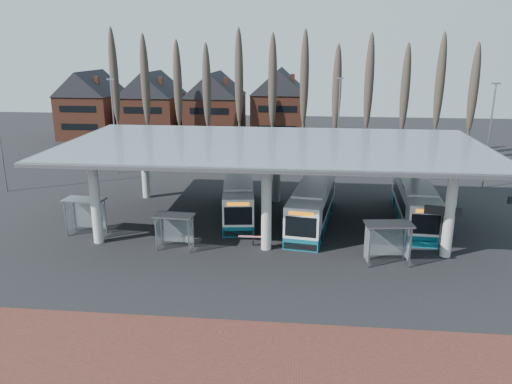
# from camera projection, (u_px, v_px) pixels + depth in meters

# --- Properties ---
(ground) EXTENTS (140.00, 140.00, 0.00)m
(ground) POSITION_uv_depth(u_px,v_px,m) (263.00, 264.00, 32.13)
(ground) COLOR black
(ground) RESTS_ON ground
(station_canopy) EXTENTS (32.00, 16.00, 6.34)m
(station_canopy) POSITION_uv_depth(u_px,v_px,m) (273.00, 152.00, 38.15)
(station_canopy) COLOR silver
(station_canopy) RESTS_ON ground
(poplar_row) EXTENTS (45.10, 1.10, 14.50)m
(poplar_row) POSITION_uv_depth(u_px,v_px,m) (287.00, 85.00, 61.12)
(poplar_row) COLOR #473D33
(poplar_row) RESTS_ON ground
(townhouse_row) EXTENTS (36.80, 10.30, 12.25)m
(townhouse_row) POSITION_uv_depth(u_px,v_px,m) (184.00, 98.00, 73.95)
(townhouse_row) COLOR brown
(townhouse_row) RESTS_ON ground
(lamp_post_a) EXTENTS (0.80, 0.16, 10.17)m
(lamp_post_a) POSITION_uv_depth(u_px,v_px,m) (114.00, 125.00, 53.36)
(lamp_post_a) COLOR slate
(lamp_post_a) RESTS_ON ground
(lamp_post_b) EXTENTS (0.80, 0.16, 10.17)m
(lamp_post_b) POSITION_uv_depth(u_px,v_px,m) (338.00, 123.00, 54.83)
(lamp_post_b) COLOR slate
(lamp_post_b) RESTS_ON ground
(lamp_post_c) EXTENTS (0.80, 0.16, 10.17)m
(lamp_post_c) POSITION_uv_depth(u_px,v_px,m) (489.00, 134.00, 47.74)
(lamp_post_c) COLOR slate
(lamp_post_c) RESTS_ON ground
(bus_1) EXTENTS (3.73, 11.11, 3.03)m
(bus_1) POSITION_uv_depth(u_px,v_px,m) (239.00, 197.00, 41.37)
(bus_1) COLOR silver
(bus_1) RESTS_ON ground
(bus_2) EXTENTS (4.07, 11.69, 3.18)m
(bus_2) POSITION_uv_depth(u_px,v_px,m) (312.00, 205.00, 39.05)
(bus_2) COLOR silver
(bus_2) RESTS_ON ground
(bus_3) EXTENTS (3.10, 11.50, 3.16)m
(bus_3) POSITION_uv_depth(u_px,v_px,m) (415.00, 203.00, 39.63)
(bus_3) COLOR silver
(bus_3) RESTS_ON ground
(shelter_0) EXTENTS (3.07, 1.71, 2.75)m
(shelter_0) POSITION_uv_depth(u_px,v_px,m) (86.00, 208.00, 36.72)
(shelter_0) COLOR gray
(shelter_0) RESTS_ON ground
(shelter_1) EXTENTS (2.77, 1.53, 2.49)m
(shelter_1) POSITION_uv_depth(u_px,v_px,m) (175.00, 224.00, 34.13)
(shelter_1) COLOR gray
(shelter_1) RESTS_ON ground
(shelter_2) EXTENTS (3.13, 1.82, 2.77)m
(shelter_2) POSITION_uv_depth(u_px,v_px,m) (388.00, 234.00, 31.73)
(shelter_2) COLOR gray
(shelter_2) RESTS_ON ground
(info_sign_0) EXTENTS (2.30, 0.59, 3.46)m
(info_sign_0) POSITION_uv_depth(u_px,v_px,m) (442.00, 215.00, 32.57)
(info_sign_0) COLOR black
(info_sign_0) RESTS_ON ground
(barrier) EXTENTS (1.95, 0.54, 0.98)m
(barrier) POSITION_uv_depth(u_px,v_px,m) (253.00, 237.00, 34.55)
(barrier) COLOR black
(barrier) RESTS_ON ground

